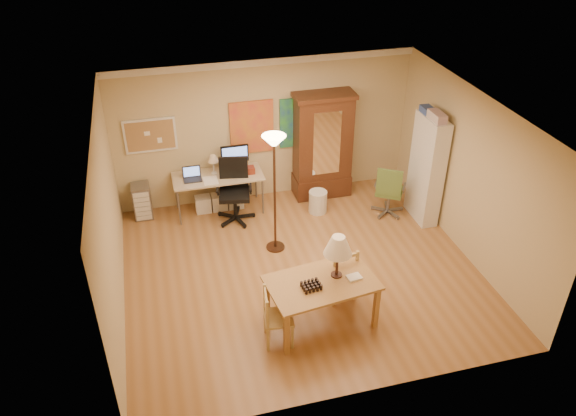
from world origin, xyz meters
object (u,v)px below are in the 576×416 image
object	(u,v)px
office_chair_green	(388,201)
office_chair_black	(235,204)
bookshelf	(427,170)
dining_table	(328,271)
computer_desk	(220,188)
armoire	(322,152)

from	to	relation	value
office_chair_green	office_chair_black	bearing A→B (deg)	168.68
bookshelf	office_chair_black	bearing A→B (deg)	166.58
dining_table	bookshelf	bearing A→B (deg)	40.41
office_chair_green	computer_desk	bearing A→B (deg)	162.29
computer_desk	bookshelf	size ratio (longest dim) A/B	0.83
dining_table	armoire	distance (m)	3.55
armoire	bookshelf	world-z (taller)	armoire
computer_desk	office_chair_black	size ratio (longest dim) A/B	1.40
dining_table	armoire	xyz separation A→B (m)	(1.01, 3.40, 0.02)
dining_table	office_chair_black	world-z (taller)	dining_table
dining_table	office_chair_green	distance (m)	3.15
dining_table	office_chair_black	xyz separation A→B (m)	(-0.77, 2.93, -0.57)
bookshelf	office_chair_green	bearing A→B (deg)	156.71
office_chair_black	office_chair_green	distance (m)	2.79
computer_desk	armoire	distance (m)	2.03
dining_table	bookshelf	xyz separation A→B (m)	(2.52, 2.14, 0.10)
office_chair_black	armoire	size ratio (longest dim) A/B	0.56
computer_desk	office_chair_black	bearing A→B (deg)	-62.47
computer_desk	bookshelf	xyz separation A→B (m)	(3.49, -1.18, 0.53)
office_chair_green	armoire	world-z (taller)	armoire
office_chair_green	bookshelf	size ratio (longest dim) A/B	0.51
office_chair_black	armoire	world-z (taller)	armoire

